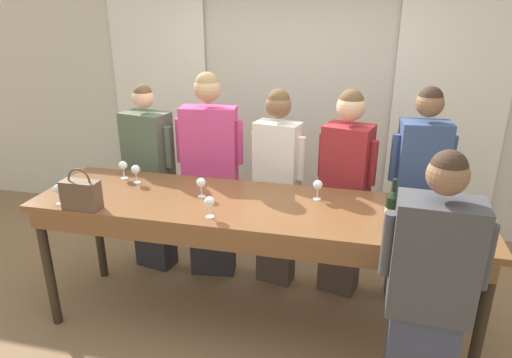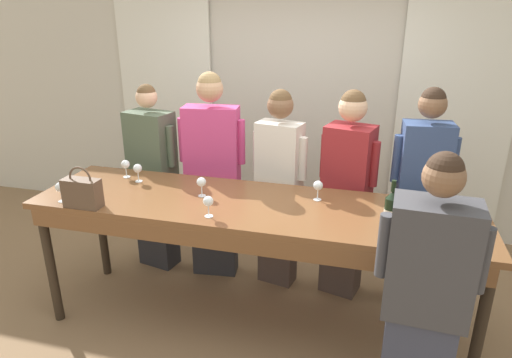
% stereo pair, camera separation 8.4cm
% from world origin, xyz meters
% --- Properties ---
extents(ground_plane, '(18.00, 18.00, 0.00)m').
position_xyz_m(ground_plane, '(0.00, 0.00, 0.00)').
color(ground_plane, '#846647').
extents(wall_back, '(12.00, 0.06, 2.80)m').
position_xyz_m(wall_back, '(0.00, 1.90, 1.40)').
color(wall_back, beige).
rests_on(wall_back, ground_plane).
extents(curtain_panel_left, '(1.06, 0.03, 2.69)m').
position_xyz_m(curtain_panel_left, '(-1.50, 1.83, 1.34)').
color(curtain_panel_left, white).
rests_on(curtain_panel_left, ground_plane).
extents(curtain_panel_right, '(1.06, 0.03, 2.69)m').
position_xyz_m(curtain_panel_right, '(1.50, 1.83, 1.34)').
color(curtain_panel_right, white).
rests_on(curtain_panel_right, ground_plane).
extents(tasting_bar, '(3.11, 0.83, 1.01)m').
position_xyz_m(tasting_bar, '(0.00, -0.03, 0.92)').
color(tasting_bar, brown).
rests_on(tasting_bar, ground_plane).
extents(wine_bottle, '(0.08, 0.08, 0.32)m').
position_xyz_m(wine_bottle, '(0.91, -0.15, 1.13)').
color(wine_bottle, black).
rests_on(wine_bottle, tasting_bar).
extents(handbag, '(0.26, 0.11, 0.29)m').
position_xyz_m(handbag, '(-1.10, -0.35, 1.12)').
color(handbag, brown).
rests_on(handbag, tasting_bar).
extents(wine_glass_front_left, '(0.07, 0.07, 0.14)m').
position_xyz_m(wine_glass_front_left, '(1.01, -0.21, 1.12)').
color(wine_glass_front_left, white).
rests_on(wine_glass_front_left, tasting_bar).
extents(wine_glass_front_mid, '(0.07, 0.07, 0.14)m').
position_xyz_m(wine_glass_front_mid, '(1.35, 0.04, 1.12)').
color(wine_glass_front_mid, white).
rests_on(wine_glass_front_mid, tasting_bar).
extents(wine_glass_front_right, '(0.07, 0.07, 0.14)m').
position_xyz_m(wine_glass_front_right, '(-0.22, -0.28, 1.12)').
color(wine_glass_front_right, white).
rests_on(wine_glass_front_right, tasting_bar).
extents(wine_glass_center_left, '(0.07, 0.07, 0.14)m').
position_xyz_m(wine_glass_center_left, '(-0.39, 0.03, 1.12)').
color(wine_glass_center_left, white).
rests_on(wine_glass_center_left, tasting_bar).
extents(wine_glass_center_mid, '(0.07, 0.07, 0.14)m').
position_xyz_m(wine_glass_center_mid, '(1.31, 0.17, 1.12)').
color(wine_glass_center_mid, white).
rests_on(wine_glass_center_mid, tasting_bar).
extents(wine_glass_center_right, '(0.07, 0.07, 0.14)m').
position_xyz_m(wine_glass_center_right, '(-1.11, 0.24, 1.12)').
color(wine_glass_center_right, white).
rests_on(wine_glass_center_right, tasting_bar).
extents(wine_glass_back_left, '(0.07, 0.07, 0.14)m').
position_xyz_m(wine_glass_back_left, '(1.29, 0.33, 1.12)').
color(wine_glass_back_left, white).
rests_on(wine_glass_back_left, tasting_bar).
extents(wine_glass_back_mid, '(0.07, 0.07, 0.14)m').
position_xyz_m(wine_glass_back_mid, '(1.05, 0.05, 1.12)').
color(wine_glass_back_mid, white).
rests_on(wine_glass_back_mid, tasting_bar).
extents(wine_glass_back_right, '(0.07, 0.07, 0.14)m').
position_xyz_m(wine_glass_back_right, '(-1.30, -0.32, 1.12)').
color(wine_glass_back_right, white).
rests_on(wine_glass_back_right, tasting_bar).
extents(wine_glass_near_host, '(0.07, 0.07, 0.14)m').
position_xyz_m(wine_glass_near_host, '(1.19, 0.08, 1.12)').
color(wine_glass_near_host, white).
rests_on(wine_glass_near_host, tasting_bar).
extents(wine_glass_by_bottle, '(0.07, 0.07, 0.14)m').
position_xyz_m(wine_glass_by_bottle, '(-0.97, 0.17, 1.12)').
color(wine_glass_by_bottle, white).
rests_on(wine_glass_by_bottle, tasting_bar).
extents(wine_glass_by_handbag, '(0.07, 0.07, 0.14)m').
position_xyz_m(wine_glass_by_handbag, '(0.43, 0.17, 1.12)').
color(wine_glass_by_handbag, white).
rests_on(wine_glass_by_handbag, tasting_bar).
extents(guest_olive_jacket, '(0.51, 0.32, 1.70)m').
position_xyz_m(guest_olive_jacket, '(-1.09, 0.63, 0.86)').
color(guest_olive_jacket, '#28282D').
rests_on(guest_olive_jacket, ground_plane).
extents(guest_pink_top, '(0.57, 0.26, 1.82)m').
position_xyz_m(guest_pink_top, '(-0.53, 0.63, 0.95)').
color(guest_pink_top, '#28282D').
rests_on(guest_pink_top, ground_plane).
extents(guest_cream_sweater, '(0.47, 0.28, 1.70)m').
position_xyz_m(guest_cream_sweater, '(0.05, 0.63, 0.90)').
color(guest_cream_sweater, '#473833').
rests_on(guest_cream_sweater, ground_plane).
extents(guest_striped_shirt, '(0.47, 0.35, 1.72)m').
position_xyz_m(guest_striped_shirt, '(0.60, 0.63, 0.90)').
color(guest_striped_shirt, '#473833').
rests_on(guest_striped_shirt, ground_plane).
extents(guest_navy_coat, '(0.47, 0.27, 1.77)m').
position_xyz_m(guest_navy_coat, '(1.16, 0.63, 0.92)').
color(guest_navy_coat, '#473833').
rests_on(guest_navy_coat, ground_plane).
extents(host_pouring, '(0.53, 0.28, 1.68)m').
position_xyz_m(host_pouring, '(1.10, -0.67, 0.85)').
color(host_pouring, '#383D51').
rests_on(host_pouring, ground_plane).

